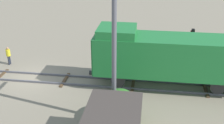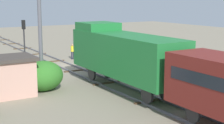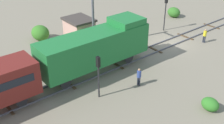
{
  "view_description": "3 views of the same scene",
  "coord_description": "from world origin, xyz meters",
  "px_view_note": "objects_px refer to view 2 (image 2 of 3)",
  "views": [
    {
      "loc": [
        19.71,
        9.51,
        10.86
      ],
      "look_at": [
        0.69,
        6.83,
        2.23
      ],
      "focal_mm": 45.0,
      "sensor_mm": 36.0,
      "label": 1
    },
    {
      "loc": [
        13.29,
        31.25,
        6.63
      ],
      "look_at": [
        0.34,
        9.84,
        2.0
      ],
      "focal_mm": 55.0,
      "sensor_mm": 36.0,
      "label": 2
    },
    {
      "loc": [
        -19.19,
        24.5,
        13.91
      ],
      "look_at": [
        -1.19,
        9.9,
        1.31
      ],
      "focal_mm": 45.0,
      "sensor_mm": 36.0,
      "label": 3
    }
  ],
  "objects_px": {
    "locomotive": "(123,53)",
    "relay_hut": "(8,76)",
    "worker_near_track": "(72,50)",
    "catenary_mast": "(41,28)",
    "worker_by_signal": "(155,68)",
    "traffic_signal_near": "(24,34)",
    "traffic_signal_mid": "(180,55)"
  },
  "relations": [
    {
      "from": "locomotive",
      "to": "relay_hut",
      "type": "distance_m",
      "value": 8.16
    },
    {
      "from": "locomotive",
      "to": "worker_near_track",
      "type": "bearing_deg",
      "value": -99.76
    },
    {
      "from": "worker_near_track",
      "to": "catenary_mast",
      "type": "relative_size",
      "value": 0.2
    },
    {
      "from": "locomotive",
      "to": "catenary_mast",
      "type": "relative_size",
      "value": 1.34
    },
    {
      "from": "worker_by_signal",
      "to": "relay_hut",
      "type": "bearing_deg",
      "value": 163.91
    },
    {
      "from": "locomotive",
      "to": "traffic_signal_near",
      "type": "distance_m",
      "value": 13.56
    },
    {
      "from": "relay_hut",
      "to": "locomotive",
      "type": "bearing_deg",
      "value": 158.85
    },
    {
      "from": "worker_by_signal",
      "to": "traffic_signal_mid",
      "type": "bearing_deg",
      "value": -111.13
    },
    {
      "from": "traffic_signal_mid",
      "to": "relay_hut",
      "type": "distance_m",
      "value": 12.15
    },
    {
      "from": "worker_by_signal",
      "to": "catenary_mast",
      "type": "relative_size",
      "value": 0.2
    },
    {
      "from": "traffic_signal_near",
      "to": "traffic_signal_mid",
      "type": "distance_m",
      "value": 16.84
    },
    {
      "from": "catenary_mast",
      "to": "relay_hut",
      "type": "bearing_deg",
      "value": 6.9
    },
    {
      "from": "traffic_signal_near",
      "to": "worker_by_signal",
      "type": "height_order",
      "value": "traffic_signal_near"
    },
    {
      "from": "traffic_signal_near",
      "to": "worker_by_signal",
      "type": "relative_size",
      "value": 2.68
    },
    {
      "from": "worker_by_signal",
      "to": "traffic_signal_near",
      "type": "bearing_deg",
      "value": 113.08
    },
    {
      "from": "catenary_mast",
      "to": "worker_near_track",
      "type": "bearing_deg",
      "value": -124.35
    },
    {
      "from": "traffic_signal_mid",
      "to": "catenary_mast",
      "type": "relative_size",
      "value": 0.44
    },
    {
      "from": "locomotive",
      "to": "worker_near_track",
      "type": "distance_m",
      "value": 14.27
    },
    {
      "from": "traffic_signal_near",
      "to": "worker_near_track",
      "type": "distance_m",
      "value": 6.05
    },
    {
      "from": "traffic_signal_near",
      "to": "catenary_mast",
      "type": "height_order",
      "value": "catenary_mast"
    },
    {
      "from": "worker_near_track",
      "to": "catenary_mast",
      "type": "height_order",
      "value": "catenary_mast"
    },
    {
      "from": "locomotive",
      "to": "worker_by_signal",
      "type": "xyz_separation_m",
      "value": [
        -4.2,
        -1.52,
        -1.78
      ]
    },
    {
      "from": "locomotive",
      "to": "relay_hut",
      "type": "height_order",
      "value": "locomotive"
    },
    {
      "from": "traffic_signal_near",
      "to": "relay_hut",
      "type": "height_order",
      "value": "traffic_signal_near"
    },
    {
      "from": "locomotive",
      "to": "worker_by_signal",
      "type": "bearing_deg",
      "value": -160.16
    },
    {
      "from": "traffic_signal_near",
      "to": "relay_hut",
      "type": "relative_size",
      "value": 1.3
    },
    {
      "from": "worker_by_signal",
      "to": "relay_hut",
      "type": "xyz_separation_m",
      "value": [
        11.7,
        -1.39,
        0.4
      ]
    },
    {
      "from": "catenary_mast",
      "to": "relay_hut",
      "type": "height_order",
      "value": "catenary_mast"
    },
    {
      "from": "worker_near_track",
      "to": "locomotive",
      "type": "bearing_deg",
      "value": -5.25
    },
    {
      "from": "locomotive",
      "to": "relay_hut",
      "type": "bearing_deg",
      "value": -21.15
    },
    {
      "from": "worker_by_signal",
      "to": "relay_hut",
      "type": "height_order",
      "value": "relay_hut"
    },
    {
      "from": "relay_hut",
      "to": "traffic_signal_near",
      "type": "bearing_deg",
      "value": -112.72
    }
  ]
}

